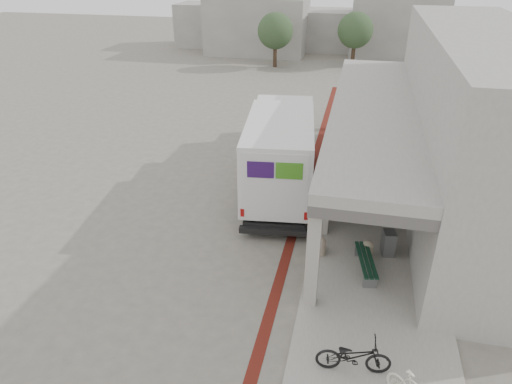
% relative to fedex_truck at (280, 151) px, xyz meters
% --- Properties ---
extents(ground, '(120.00, 120.00, 0.00)m').
position_rel_fedex_truck_xyz_m(ground, '(0.15, -3.70, -1.92)').
color(ground, '#686259').
rests_on(ground, ground).
extents(bike_lane_stripe, '(0.35, 40.00, 0.01)m').
position_rel_fedex_truck_xyz_m(bike_lane_stripe, '(1.15, -1.70, -1.91)').
color(bike_lane_stripe, '#571911').
rests_on(bike_lane_stripe, ground).
extents(sidewalk, '(4.40, 28.00, 0.12)m').
position_rel_fedex_truck_xyz_m(sidewalk, '(4.15, -3.70, -1.86)').
color(sidewalk, gray).
rests_on(sidewalk, ground).
extents(transit_building, '(7.60, 17.00, 7.00)m').
position_rel_fedex_truck_xyz_m(transit_building, '(6.98, 0.80, 1.49)').
color(transit_building, gray).
rests_on(transit_building, ground).
extents(distant_backdrop, '(28.00, 10.00, 6.50)m').
position_rel_fedex_truck_xyz_m(distant_backdrop, '(-2.70, 32.18, 0.79)').
color(distant_backdrop, gray).
rests_on(distant_backdrop, ground).
extents(tree_left, '(3.20, 3.20, 4.80)m').
position_rel_fedex_truck_xyz_m(tree_left, '(-4.85, 24.30, 1.27)').
color(tree_left, '#38281C').
rests_on(tree_left, ground).
extents(tree_mid, '(3.20, 3.20, 4.80)m').
position_rel_fedex_truck_xyz_m(tree_mid, '(2.15, 26.30, 1.27)').
color(tree_mid, '#38281C').
rests_on(tree_mid, ground).
extents(tree_right, '(3.20, 3.20, 4.80)m').
position_rel_fedex_truck_xyz_m(tree_right, '(10.15, 25.30, 1.27)').
color(tree_right, '#38281C').
rests_on(tree_right, ground).
extents(fedex_truck, '(3.58, 8.68, 3.60)m').
position_rel_fedex_truck_xyz_m(fedex_truck, '(0.00, 0.00, 0.00)').
color(fedex_truck, black).
rests_on(fedex_truck, ground).
extents(bench, '(0.81, 2.08, 0.48)m').
position_rel_fedex_truck_xyz_m(bench, '(3.85, -5.29, -1.45)').
color(bench, slate).
rests_on(bench, sidewalk).
extents(bollard_near, '(0.40, 0.40, 0.60)m').
position_rel_fedex_truck_xyz_m(bollard_near, '(3.91, -4.38, -1.50)').
color(bollard_near, gray).
rests_on(bollard_near, sidewalk).
extents(bollard_far, '(0.46, 0.46, 0.69)m').
position_rel_fedex_truck_xyz_m(bollard_far, '(2.25, -4.63, -1.45)').
color(bollard_far, gray).
rests_on(bollard_far, sidewalk).
extents(utility_cabinet, '(0.49, 0.60, 0.89)m').
position_rel_fedex_truck_xyz_m(utility_cabinet, '(4.59, -4.12, -1.35)').
color(utility_cabinet, slate).
rests_on(utility_cabinet, sidewalk).
extents(bicycle_black, '(1.94, 0.86, 0.99)m').
position_rel_fedex_truck_xyz_m(bicycle_black, '(3.59, -9.52, -1.30)').
color(bicycle_black, black).
rests_on(bicycle_black, sidewalk).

